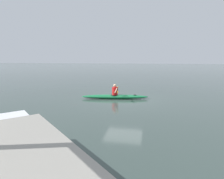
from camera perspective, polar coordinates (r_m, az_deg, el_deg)
The scene contains 3 objects.
ground_plane at distance 12.88m, azimuth 3.50°, elevation -3.05°, with size 160.00×160.00×0.00m, color #384742.
kayak at distance 13.18m, azimuth 0.85°, elevation -2.12°, with size 4.56×1.33×0.28m.
kayaker at distance 13.10m, azimuth 0.92°, elevation -0.23°, with size 0.61×2.38×0.73m.
Camera 1 is at (-1.71, 12.47, 2.77)m, focal length 31.00 mm.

